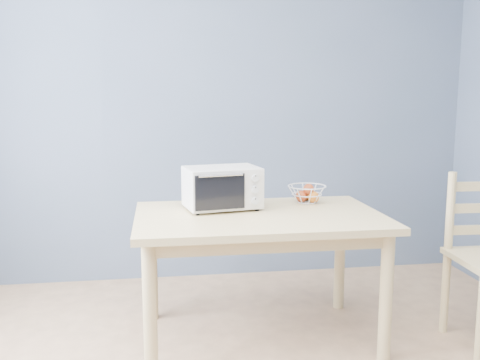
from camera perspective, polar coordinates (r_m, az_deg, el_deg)
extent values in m
cube|color=slate|center=(4.11, -2.86, 7.38)|extent=(4.00, 0.01, 2.60)
cube|color=tan|center=(3.06, 2.05, -3.99)|extent=(1.40, 0.90, 0.04)
cylinder|color=tan|center=(2.77, -9.58, -13.68)|extent=(0.07, 0.07, 0.71)
cylinder|color=tan|center=(3.01, 15.31, -12.01)|extent=(0.07, 0.07, 0.71)
cylinder|color=tan|center=(3.47, -9.40, -8.96)|extent=(0.07, 0.07, 0.71)
cylinder|color=tan|center=(3.66, 10.60, -8.02)|extent=(0.07, 0.07, 0.71)
cube|color=beige|center=(3.16, -1.93, -0.74)|extent=(0.47, 0.36, 0.24)
cube|color=black|center=(3.14, -2.92, -0.84)|extent=(0.32, 0.29, 0.19)
cube|color=black|center=(3.00, -2.14, -1.30)|extent=(0.29, 0.06, 0.20)
cylinder|color=silver|center=(2.97, -2.05, 0.49)|extent=(0.25, 0.06, 0.01)
cube|color=beige|center=(3.08, 1.55, -1.01)|extent=(0.12, 0.03, 0.22)
cylinder|color=black|center=(3.03, -4.58, -3.61)|extent=(0.02, 0.02, 0.01)
cylinder|color=black|center=(3.14, 1.83, -3.15)|extent=(0.02, 0.02, 0.01)
cylinder|color=black|center=(3.24, -5.55, -2.80)|extent=(0.02, 0.02, 0.01)
cylinder|color=black|center=(3.34, 0.50, -2.40)|extent=(0.02, 0.02, 0.01)
cylinder|color=silver|center=(3.05, 1.63, 0.19)|extent=(0.04, 0.02, 0.04)
cylinder|color=silver|center=(3.06, 1.63, -1.04)|extent=(0.04, 0.02, 0.04)
cylinder|color=silver|center=(3.08, 1.62, -2.26)|extent=(0.04, 0.02, 0.04)
torus|color=silver|center=(3.36, 7.16, -0.65)|extent=(0.25, 0.25, 0.01)
torus|color=silver|center=(3.37, 7.14, -1.51)|extent=(0.19, 0.19, 0.01)
torus|color=silver|center=(3.38, 7.12, -2.37)|extent=(0.12, 0.12, 0.01)
sphere|color=#A92F16|center=(3.37, 6.56, -1.74)|extent=(0.07, 0.07, 0.07)
sphere|color=orange|center=(3.36, 7.83, -1.82)|extent=(0.07, 0.07, 0.07)
sphere|color=tan|center=(3.41, 7.00, -1.65)|extent=(0.07, 0.07, 0.07)
sphere|color=#A92F16|center=(3.36, 7.32, -0.98)|extent=(0.07, 0.07, 0.07)
cylinder|color=tan|center=(3.50, 21.04, -11.17)|extent=(0.05, 0.05, 0.49)
cylinder|color=tan|center=(3.37, 21.52, -3.32)|extent=(0.05, 0.05, 0.49)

